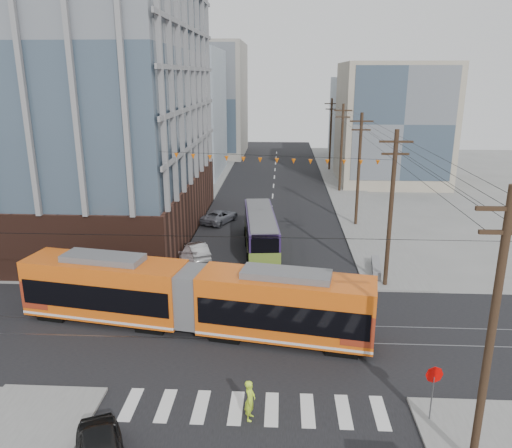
# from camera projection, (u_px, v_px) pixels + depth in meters

# --- Properties ---
(ground) EXTENTS (160.00, 160.00, 0.00)m
(ground) POSITION_uv_depth(u_px,v_px,m) (257.00, 371.00, 25.22)
(ground) COLOR slate
(office_building) EXTENTS (30.00, 25.00, 28.60)m
(office_building) POSITION_uv_depth(u_px,v_px,m) (23.00, 76.00, 44.23)
(office_building) COLOR #381E16
(office_building) RESTS_ON ground
(bg_bldg_nw_near) EXTENTS (18.00, 16.00, 18.00)m
(bg_bldg_nw_near) POSITION_uv_depth(u_px,v_px,m) (160.00, 113.00, 73.25)
(bg_bldg_nw_near) COLOR #8C99A5
(bg_bldg_nw_near) RESTS_ON ground
(bg_bldg_ne_near) EXTENTS (14.00, 14.00, 16.00)m
(bg_bldg_ne_near) POSITION_uv_depth(u_px,v_px,m) (392.00, 124.00, 68.04)
(bg_bldg_ne_near) COLOR gray
(bg_bldg_ne_near) RESTS_ON ground
(bg_bldg_nw_far) EXTENTS (16.00, 18.00, 20.00)m
(bg_bldg_nw_far) POSITION_uv_depth(u_px,v_px,m) (201.00, 100.00, 91.94)
(bg_bldg_nw_far) COLOR gray
(bg_bldg_nw_far) RESTS_ON ground
(bg_bldg_ne_far) EXTENTS (16.00, 16.00, 14.00)m
(bg_bldg_ne_far) POSITION_uv_depth(u_px,v_px,m) (379.00, 119.00, 87.36)
(bg_bldg_ne_far) COLOR #8C99A5
(bg_bldg_ne_far) RESTS_ON ground
(utility_pole_near) EXTENTS (0.30, 0.30, 11.00)m
(utility_pole_near) POSITION_uv_depth(u_px,v_px,m) (491.00, 338.00, 17.48)
(utility_pole_near) COLOR black
(utility_pole_near) RESTS_ON ground
(utility_pole_far) EXTENTS (0.30, 0.30, 11.00)m
(utility_pole_far) POSITION_uv_depth(u_px,v_px,m) (331.00, 135.00, 76.79)
(utility_pole_far) COLOR black
(utility_pole_far) RESTS_ON ground
(streetcar) EXTENTS (20.91, 6.56, 3.99)m
(streetcar) POSITION_uv_depth(u_px,v_px,m) (192.00, 297.00, 28.87)
(streetcar) COLOR #D85711
(streetcar) RESTS_ON ground
(city_bus) EXTENTS (3.56, 11.43, 3.19)m
(city_bus) POSITION_uv_depth(u_px,v_px,m) (261.00, 231.00, 42.60)
(city_bus) COLOR #2E1D4D
(city_bus) RESTS_ON ground
(parked_car_silver) EXTENTS (2.94, 4.35, 1.36)m
(parked_car_silver) POSITION_uv_depth(u_px,v_px,m) (196.00, 250.00, 40.50)
(parked_car_silver) COLOR #AFAFAF
(parked_car_silver) RESTS_ON ground
(parked_car_white) EXTENTS (1.90, 4.37, 1.25)m
(parked_car_white) POSITION_uv_depth(u_px,v_px,m) (194.00, 250.00, 40.76)
(parked_car_white) COLOR beige
(parked_car_white) RESTS_ON ground
(parked_car_grey) EXTENTS (3.91, 5.25, 1.33)m
(parked_car_grey) POSITION_uv_depth(u_px,v_px,m) (220.00, 216.00, 50.39)
(parked_car_grey) COLOR slate
(parked_car_grey) RESTS_ON ground
(pedestrian) EXTENTS (0.54, 0.74, 1.88)m
(pedestrian) POSITION_uv_depth(u_px,v_px,m) (250.00, 400.00, 21.44)
(pedestrian) COLOR #BFEA2B
(pedestrian) RESTS_ON ground
(stop_sign) EXTENTS (0.87, 0.87, 2.52)m
(stop_sign) POSITION_uv_depth(u_px,v_px,m) (432.00, 396.00, 21.17)
(stop_sign) COLOR #CA0200
(stop_sign) RESTS_ON ground
(jersey_barrier) EXTENTS (1.37, 3.90, 0.76)m
(jersey_barrier) POSITION_uv_depth(u_px,v_px,m) (376.00, 268.00, 37.60)
(jersey_barrier) COLOR slate
(jersey_barrier) RESTS_ON ground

